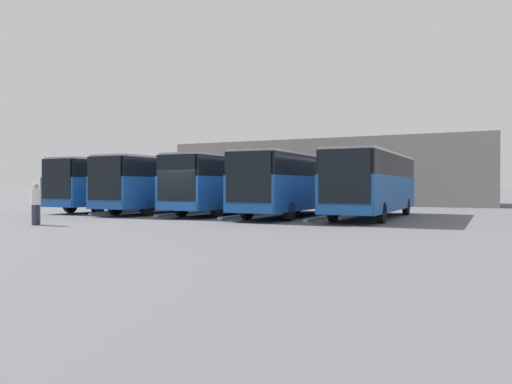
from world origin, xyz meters
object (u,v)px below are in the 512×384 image
bus_0 (373,182)px  pedestrian (36,203)px  bus_3 (167,183)px  bus_2 (230,183)px  bus_1 (293,182)px  bus_4 (122,183)px

bus_0 → pedestrian: bus_0 is taller
bus_0 → bus_3: bearing=1.1°
bus_0 → bus_2: 8.64m
bus_2 → bus_3: 4.34m
bus_0 → bus_1: (4.32, 0.48, 0.00)m
bus_0 → pedestrian: bearing=41.7°
bus_2 → pedestrian: 11.65m
bus_4 → pedestrian: (-5.13, 11.36, -0.92)m
bus_3 → bus_1: bearing=178.8°
bus_4 → pedestrian: bus_4 is taller
bus_1 → bus_3: same height
bus_2 → pedestrian: (3.51, 11.07, -0.92)m
bus_0 → pedestrian: (12.15, 11.02, -0.92)m
bus_1 → bus_2: (4.32, -0.53, 0.00)m
bus_0 → pedestrian: size_ratio=6.27×
bus_1 → pedestrian: bus_1 is taller
bus_0 → bus_3: 12.96m
bus_4 → pedestrian: bearing=113.8°
bus_0 → bus_3: size_ratio=1.00×
bus_3 → bus_4: same height
bus_2 → bus_3: (4.32, 0.42, 0.00)m
bus_3 → bus_4: bearing=-9.8°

